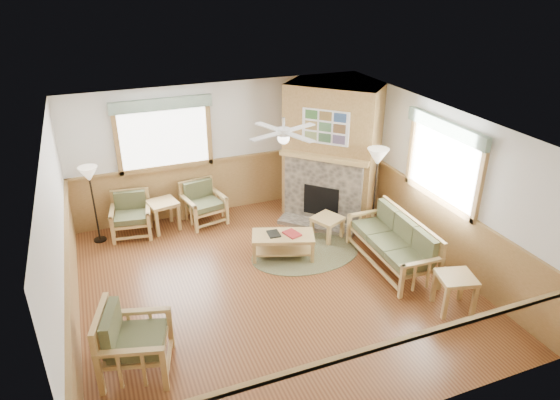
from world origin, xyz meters
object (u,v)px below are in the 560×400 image
object	(u,v)px
floor_lamp_right	(375,192)
armchair_left	(135,341)
floor_lamp_left	(94,205)
footstool	(327,227)
sofa	(392,243)
coffee_table	(283,245)
armchair_back_left	(131,216)
armchair_back_right	(204,203)
end_table_sofa	(454,292)
end_table_chairs	(164,215)

from	to	relation	value
floor_lamp_right	armchair_left	bearing A→B (deg)	-156.31
floor_lamp_left	floor_lamp_right	size ratio (longest dim) A/B	0.87
armchair_left	floor_lamp_left	size ratio (longest dim) A/B	0.62
footstool	armchair_left	bearing A→B (deg)	-149.92
sofa	armchair_left	size ratio (longest dim) A/B	1.99
sofa	armchair_left	xyz separation A→B (m)	(-4.39, -0.95, 0.04)
coffee_table	floor_lamp_right	bearing A→B (deg)	25.02
sofa	floor_lamp_left	bearing A→B (deg)	-118.47
armchair_back_left	coffee_table	xyz separation A→B (m)	(2.41, -1.80, -0.19)
armchair_back_right	floor_lamp_right	xyz separation A→B (m)	(2.92, -1.62, 0.46)
end_table_sofa	floor_lamp_right	xyz separation A→B (m)	(0.10, 2.52, 0.57)
floor_lamp_left	floor_lamp_right	xyz separation A→B (m)	(4.96, -1.61, 0.12)
armchair_back_right	floor_lamp_left	distance (m)	2.06
floor_lamp_right	footstool	bearing A→B (deg)	171.39
sofa	end_table_sofa	world-z (taller)	sofa
end_table_sofa	floor_lamp_left	world-z (taller)	floor_lamp_left
sofa	armchair_left	world-z (taller)	armchair_left
coffee_table	floor_lamp_right	xyz separation A→B (m)	(1.93, 0.18, 0.65)
armchair_left	floor_lamp_right	distance (m)	5.14
armchair_left	coffee_table	world-z (taller)	armchair_left
armchair_back_left	end_table_chairs	size ratio (longest dim) A/B	1.37
armchair_left	end_table_chairs	bearing A→B (deg)	0.87
armchair_back_right	coffee_table	distance (m)	2.07
sofa	floor_lamp_right	bearing A→B (deg)	166.84
coffee_table	footstool	distance (m)	1.08
armchair_back_right	end_table_sofa	xyz separation A→B (m)	(2.82, -4.14, -0.12)
sofa	armchair_back_right	size ratio (longest dim) A/B	2.27
armchair_left	end_table_chairs	size ratio (longest dim) A/B	1.58
sofa	armchair_left	bearing A→B (deg)	-75.99
footstool	floor_lamp_left	world-z (taller)	floor_lamp_left
armchair_back_right	armchair_back_left	bearing A→B (deg)	168.08
coffee_table	armchair_back_left	bearing A→B (deg)	162.98
end_table_chairs	end_table_sofa	bearing A→B (deg)	-48.77
sofa	floor_lamp_right	world-z (taller)	floor_lamp_right
coffee_table	end_table_chairs	size ratio (longest dim) A/B	1.84
armchair_left	end_table_chairs	distance (m)	3.81
armchair_back_right	footstool	distance (m)	2.52
end_table_sofa	armchair_back_left	bearing A→B (deg)	135.68
sofa	end_table_chairs	bearing A→B (deg)	-126.72
end_table_chairs	footstool	xyz separation A→B (m)	(2.83, -1.49, -0.08)
armchair_left	end_table_sofa	xyz separation A→B (m)	(4.59, -0.46, -0.17)
armchair_left	end_table_sofa	size ratio (longest dim) A/B	1.59
sofa	armchair_back_left	xyz separation A→B (m)	(-4.04, 2.74, -0.02)
sofa	armchair_back_right	xyz separation A→B (m)	(-2.62, 2.74, -0.02)
armchair_back_left	floor_lamp_right	world-z (taller)	floor_lamp_right
armchair_back_left	coffee_table	size ratio (longest dim) A/B	0.75
armchair_back_right	floor_lamp_right	distance (m)	3.37
armchair_back_right	sofa	bearing A→B (deg)	-58.12
end_table_sofa	floor_lamp_left	xyz separation A→B (m)	(-4.86, 4.13, 0.46)
armchair_back_right	floor_lamp_left	xyz separation A→B (m)	(-2.04, -0.01, 0.34)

